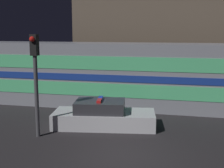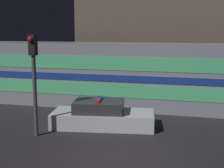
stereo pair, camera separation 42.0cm
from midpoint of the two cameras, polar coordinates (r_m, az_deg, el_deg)
The scene contains 5 objects.
ground_plane at distance 12.03m, azimuth 2.14°, elevation -12.99°, with size 120.00×120.00×0.00m, color #262326.
train at distance 19.17m, azimuth 1.94°, elevation 1.65°, with size 19.93×2.84×3.90m.
police_car at distance 15.29m, azimuth -1.04°, elevation -5.88°, with size 5.15×2.67×1.42m.
traffic_light_corner at distance 13.85m, azimuth -13.25°, elevation 1.97°, with size 0.30×0.46×4.50m.
building_left at distance 24.67m, azimuth 8.99°, elevation 7.98°, with size 11.95×4.81×7.87m.
Camera 2 is at (2.60, -10.78, 4.66)m, focal length 50.00 mm.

